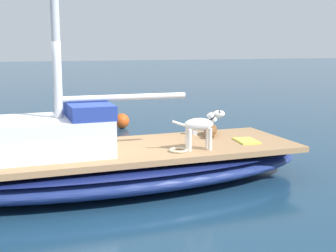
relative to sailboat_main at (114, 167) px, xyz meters
name	(u,v)px	position (x,y,z in m)	size (l,w,h in m)	color
ground_plane	(114,185)	(0.00, 0.00, -0.34)	(120.00, 120.00, 0.00)	navy
sailboat_main	(114,167)	(0.00, 0.00, 0.00)	(2.76, 7.32, 0.66)	navy
cabin_house	(46,134)	(-0.04, 1.12, 0.67)	(1.48, 2.27, 0.84)	silver
dog_brown	(211,130)	(0.58, -2.08, 0.43)	(0.88, 0.53, 0.22)	brown
dog_white	(201,126)	(-0.52, -1.43, 0.75)	(0.26, 0.94, 0.70)	silver
deck_winch	(193,130)	(0.78, -1.80, 0.42)	(0.16, 0.16, 0.21)	#B7B7BC
coiled_rope	(178,150)	(-0.53, -1.01, 0.35)	(0.32, 0.32, 0.04)	beige
deck_towel	(247,141)	(-0.17, -2.49, 0.34)	(0.56, 0.36, 0.03)	#D8D14C
mooring_buoy	(122,121)	(5.44, -1.35, -0.12)	(0.44, 0.44, 0.44)	#E55119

